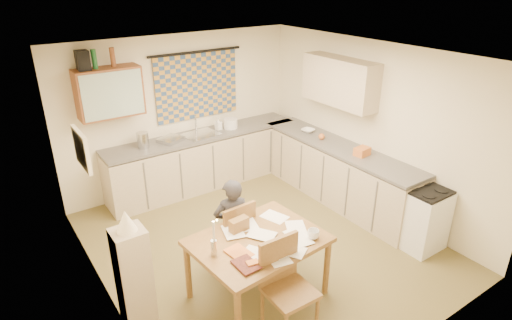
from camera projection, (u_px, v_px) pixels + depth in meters
floor at (261, 243)px, 5.79m from camera, size 4.00×4.50×0.02m
ceiling at (261, 55)px, 4.76m from camera, size 4.00×4.50×0.02m
wall_back at (181, 112)px, 6.97m from camera, size 4.00×0.02×2.50m
wall_front at (417, 248)px, 3.58m from camera, size 4.00×0.02×2.50m
wall_left at (96, 205)px, 4.23m from camera, size 0.02×4.50×2.50m
wall_right at (372, 127)px, 6.32m from camera, size 0.02×4.50×2.50m
window_blind at (197, 86)px, 6.93m from camera, size 1.45×0.03×1.05m
curtain_rod at (196, 52)px, 6.70m from camera, size 1.60×0.04×0.04m
wall_cabinet at (109, 92)px, 6.01m from camera, size 0.90×0.34×0.70m
wall_cabinet_glass at (113, 95)px, 5.89m from camera, size 0.84×0.02×0.64m
upper_cabinet_right at (340, 81)px, 6.39m from camera, size 0.34×1.30×0.70m
framed_print at (82, 149)px, 4.37m from camera, size 0.04×0.50×0.40m
print_canvas at (84, 149)px, 4.38m from camera, size 0.01×0.42×0.32m
counter_back at (205, 160)px, 7.18m from camera, size 3.30×0.62×0.92m
counter_right at (337, 173)px, 6.73m from camera, size 0.62×2.95×0.92m
stove at (421, 218)px, 5.57m from camera, size 0.54×0.54×0.84m
sink at (201, 137)px, 6.99m from camera, size 0.60×0.51×0.10m
tap at (196, 123)px, 7.05m from camera, size 0.03×0.03×0.28m
dish_rack at (171, 140)px, 6.68m from camera, size 0.44×0.41×0.06m
kettle at (143, 140)px, 6.41m from camera, size 0.21×0.21×0.24m
mixing_bowl at (230, 123)px, 7.23m from camera, size 0.27×0.27×0.16m
soap_bottle at (218, 124)px, 7.15m from camera, size 0.13×0.13×0.20m
bowl at (308, 131)px, 7.07m from camera, size 0.31×0.31×0.05m
orange_bag at (362, 151)px, 6.17m from camera, size 0.24×0.18×0.12m
fruit_orange at (322, 137)px, 6.75m from camera, size 0.10×0.10×0.10m
speaker at (83, 60)px, 5.67m from camera, size 0.17×0.21×0.26m
bottle_green at (94, 59)px, 5.75m from camera, size 0.07×0.07×0.26m
bottle_brown at (113, 57)px, 5.88m from camera, size 0.08×0.08×0.26m
dining_table at (258, 267)px, 4.71m from camera, size 1.44×1.14×0.75m
chair_far at (232, 248)px, 5.19m from camera, size 0.45×0.45×0.96m
chair_near at (288, 305)px, 4.28m from camera, size 0.46×0.46×1.01m
person at (232, 226)px, 5.06m from camera, size 0.59×0.52×1.21m
shelf_stand at (134, 276)px, 4.33m from camera, size 0.32×0.30×1.09m
lampshade at (126, 221)px, 4.06m from camera, size 0.20×0.20×0.22m
letter_rack at (239, 225)px, 4.67m from camera, size 0.23×0.12×0.16m
mug at (313, 234)px, 4.56m from camera, size 0.16×0.16×0.10m
magazine at (237, 269)px, 4.09m from camera, size 0.21×0.28×0.03m
book at (231, 257)px, 4.26m from camera, size 0.26×0.32×0.02m
orange_box at (253, 263)px, 4.15m from camera, size 0.13×0.10×0.04m
eyeglasses at (287, 248)px, 4.40m from camera, size 0.13×0.06×0.02m
candle_holder at (214, 248)px, 4.26m from camera, size 0.07×0.07×0.18m
candle at (214, 231)px, 4.19m from camera, size 0.03×0.03×0.22m
candle_flame at (217, 220)px, 4.14m from camera, size 0.02×0.02×0.02m
papers at (272, 239)px, 4.55m from camera, size 1.07×1.02×0.02m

